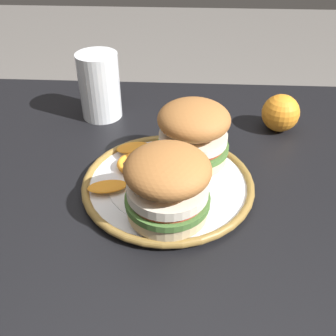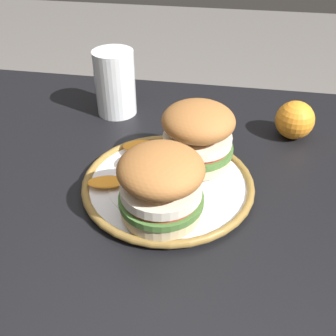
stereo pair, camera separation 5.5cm
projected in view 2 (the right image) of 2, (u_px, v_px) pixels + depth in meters
The scene contains 9 objects.
dining_table at pixel (186, 258), 0.63m from camera, with size 1.12×0.87×0.73m.
dinner_plate at pixel (168, 184), 0.60m from camera, with size 0.27×0.27×0.02m.
sandwich_half_left at pixel (201, 134), 0.60m from camera, with size 0.14×0.14×0.10m.
sandwich_half_right at pixel (161, 183), 0.50m from camera, with size 0.13×0.13×0.10m.
orange_peel_curled at pixel (137, 161), 0.62m from camera, with size 0.08×0.08×0.01m.
orange_peel_strip_long at pixel (107, 182), 0.58m from camera, with size 0.06×0.04×0.01m.
orange_peel_strip_short at pixel (140, 145), 0.66m from camera, with size 0.07×0.05×0.01m.
drinking_glass at pixel (116, 87), 0.77m from camera, with size 0.08×0.08×0.13m.
whole_orange at pixel (295, 120), 0.70m from camera, with size 0.07×0.07×0.07m, color orange.
Camera 2 is at (0.04, -0.41, 1.12)m, focal length 41.07 mm.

